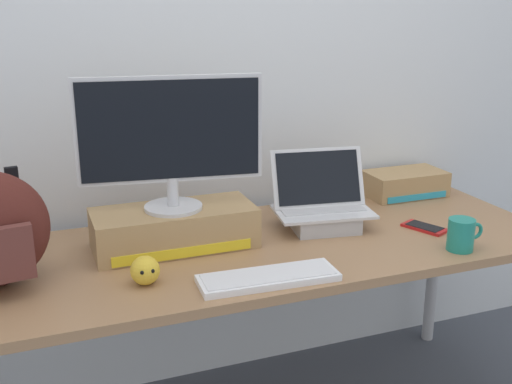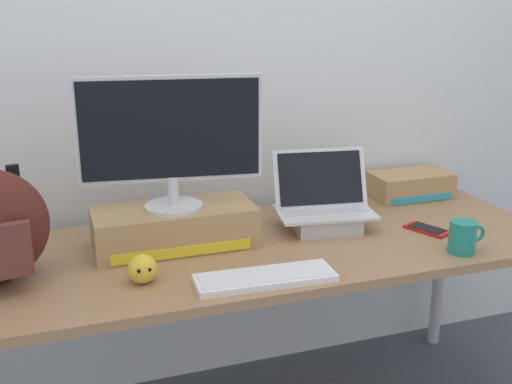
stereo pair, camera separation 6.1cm
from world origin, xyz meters
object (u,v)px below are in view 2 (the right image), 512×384
object	(u,v)px
toner_box_cyan	(410,185)
open_laptop	(324,212)
desktop_monitor	(171,138)
cell_phone	(427,229)
toner_box_yellow	(175,227)
external_keyboard	(265,278)
coffee_mug	(463,237)
plush_toy	(142,269)

from	to	relation	value
toner_box_cyan	open_laptop	bearing A→B (deg)	-156.02
desktop_monitor	cell_phone	world-z (taller)	desktop_monitor
desktop_monitor	open_laptop	bearing A→B (deg)	7.77
toner_box_yellow	desktop_monitor	bearing A→B (deg)	-100.71
external_keyboard	toner_box_yellow	bearing A→B (deg)	121.21
toner_box_yellow	desktop_monitor	distance (m)	0.29
open_laptop	coffee_mug	bearing A→B (deg)	-38.82
cell_phone	plush_toy	distance (m)	1.00
desktop_monitor	plush_toy	size ratio (longest dim) A/B	6.85
toner_box_yellow	open_laptop	distance (m)	0.53
open_laptop	external_keyboard	bearing A→B (deg)	-126.10
coffee_mug	cell_phone	xyz separation A→B (m)	(0.01, 0.20, -0.05)
cell_phone	toner_box_yellow	bearing A→B (deg)	146.49
external_keyboard	desktop_monitor	bearing A→B (deg)	121.31
desktop_monitor	cell_phone	distance (m)	0.94
open_laptop	external_keyboard	distance (m)	0.49
cell_phone	plush_toy	xyz separation A→B (m)	(-1.00, -0.09, 0.04)
coffee_mug	plush_toy	bearing A→B (deg)	173.79
open_laptop	external_keyboard	world-z (taller)	open_laptop
open_laptop	desktop_monitor	bearing A→B (deg)	-171.52
desktop_monitor	external_keyboard	xyz separation A→B (m)	(0.19, -0.35, -0.35)
open_laptop	coffee_mug	xyz separation A→B (m)	(0.32, -0.35, -0.00)
external_keyboard	toner_box_cyan	world-z (taller)	toner_box_cyan
toner_box_yellow	open_laptop	xyz separation A→B (m)	(0.53, -0.00, -0.01)
desktop_monitor	toner_box_cyan	bearing A→B (deg)	19.83
plush_toy	toner_box_cyan	bearing A→B (deg)	21.50
coffee_mug	toner_box_cyan	xyz separation A→B (m)	(0.17, 0.56, -0.00)
open_laptop	coffee_mug	world-z (taller)	open_laptop
plush_toy	coffee_mug	bearing A→B (deg)	-6.21
desktop_monitor	plush_toy	xyz separation A→B (m)	(-0.14, -0.24, -0.32)
toner_box_yellow	coffee_mug	distance (m)	0.92
coffee_mug	toner_box_yellow	bearing A→B (deg)	157.60
external_keyboard	plush_toy	size ratio (longest dim) A/B	4.89
toner_box_yellow	toner_box_cyan	world-z (taller)	toner_box_yellow
desktop_monitor	external_keyboard	world-z (taller)	desktop_monitor
desktop_monitor	cell_phone	bearing A→B (deg)	-2.09
toner_box_yellow	external_keyboard	world-z (taller)	toner_box_yellow
coffee_mug	open_laptop	bearing A→B (deg)	132.61
coffee_mug	plush_toy	size ratio (longest dim) A/B	1.52
plush_toy	toner_box_yellow	bearing A→B (deg)	59.39
cell_phone	toner_box_cyan	xyz separation A→B (m)	(0.16, 0.37, 0.04)
external_keyboard	plush_toy	world-z (taller)	plush_toy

